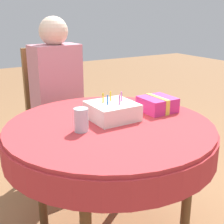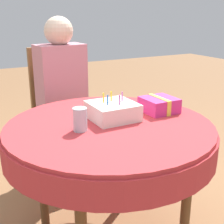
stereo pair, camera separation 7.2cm
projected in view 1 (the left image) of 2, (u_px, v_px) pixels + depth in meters
name	position (u px, v px, depth m)	size (l,w,h in m)	color
dining_table	(110.00, 139.00, 1.59)	(1.06, 1.06, 0.70)	#BC3338
chair	(54.00, 111.00, 2.33)	(0.41, 0.41, 0.99)	brown
person	(58.00, 88.00, 2.20)	(0.35, 0.31, 1.21)	beige
birthday_cake	(112.00, 111.00, 1.62)	(0.23, 0.23, 0.14)	white
drinking_glass	(81.00, 120.00, 1.45)	(0.07, 0.07, 0.11)	silver
gift_box	(157.00, 104.00, 1.75)	(0.18, 0.18, 0.09)	#D13384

